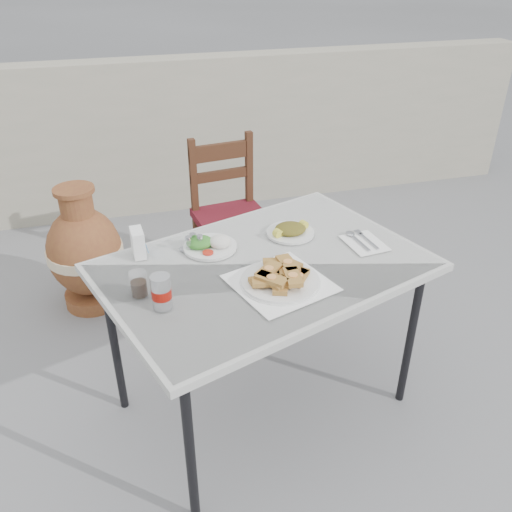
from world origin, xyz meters
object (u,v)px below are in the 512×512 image
object	(u,v)px
cola_glass	(139,285)
chair	(230,215)
salad_rice_plate	(209,244)
pide_plate	(280,276)
condiment_caddy	(194,244)
soda_can	(161,292)
cafe_table	(264,274)
napkin_holder	(138,243)
salad_chopped_plate	(290,230)
terracotta_urn	(85,252)

from	to	relation	value
cola_glass	chair	bearing A→B (deg)	62.40
salad_rice_plate	cola_glass	xyz separation A→B (m)	(-0.33, -0.28, 0.02)
pide_plate	condiment_caddy	size ratio (longest dim) A/B	3.39
soda_can	cola_glass	xyz separation A→B (m)	(-0.08, 0.10, -0.02)
cafe_table	napkin_holder	distance (m)	0.55
salad_chopped_plate	terracotta_urn	size ratio (longest dim) A/B	0.28
salad_rice_plate	condiment_caddy	xyz separation A→B (m)	(-0.07, 0.01, 0.00)
cafe_table	napkin_holder	xyz separation A→B (m)	(-0.50, 0.21, 0.12)
napkin_holder	terracotta_urn	size ratio (longest dim) A/B	0.15
pide_plate	salad_rice_plate	xyz separation A→B (m)	(-0.22, 0.35, -0.01)
cafe_table	salad_chopped_plate	size ratio (longest dim) A/B	6.99
soda_can	condiment_caddy	world-z (taller)	soda_can
salad_chopped_plate	soda_can	distance (m)	0.76
salad_chopped_plate	condiment_caddy	size ratio (longest dim) A/B	1.69
terracotta_urn	condiment_caddy	bearing A→B (deg)	-59.46
terracotta_urn	pide_plate	bearing A→B (deg)	-57.12
cola_glass	napkin_holder	size ratio (longest dim) A/B	0.82
cafe_table	terracotta_urn	xyz separation A→B (m)	(-0.79, 1.09, -0.39)
terracotta_urn	napkin_holder	bearing A→B (deg)	-71.65
cola_glass	pide_plate	bearing A→B (deg)	-6.97
napkin_holder	condiment_caddy	size ratio (longest dim) A/B	0.92
salad_chopped_plate	terracotta_urn	world-z (taller)	salad_chopped_plate
cafe_table	soda_can	world-z (taller)	soda_can
cola_glass	condiment_caddy	bearing A→B (deg)	48.43
cafe_table	cola_glass	size ratio (longest dim) A/B	15.75
condiment_caddy	napkin_holder	bearing A→B (deg)	177.38
cola_glass	napkin_holder	distance (m)	0.30
cafe_table	condiment_caddy	xyz separation A→B (m)	(-0.26, 0.19, 0.08)
salad_chopped_plate	cafe_table	bearing A→B (deg)	-130.67
pide_plate	cola_glass	bearing A→B (deg)	173.03
cola_glass	salad_chopped_plate	bearing A→B (deg)	23.85
condiment_caddy	pide_plate	bearing A→B (deg)	-51.76
soda_can	napkin_holder	world-z (taller)	soda_can
salad_chopped_plate	napkin_holder	size ratio (longest dim) A/B	1.84
soda_can	terracotta_urn	world-z (taller)	soda_can
soda_can	cola_glass	world-z (taller)	soda_can
salad_rice_plate	salad_chopped_plate	bearing A→B (deg)	4.93
soda_can	chair	size ratio (longest dim) A/B	0.14
pide_plate	terracotta_urn	world-z (taller)	pide_plate
chair	terracotta_urn	world-z (taller)	chair
condiment_caddy	salad_rice_plate	bearing A→B (deg)	-9.72
salad_chopped_plate	terracotta_urn	bearing A→B (deg)	138.23
napkin_holder	condiment_caddy	bearing A→B (deg)	-6.53
pide_plate	salad_chopped_plate	world-z (taller)	pide_plate
salad_rice_plate	cola_glass	size ratio (longest dim) A/B	2.41
cafe_table	pide_plate	world-z (taller)	pide_plate
pide_plate	salad_rice_plate	bearing A→B (deg)	121.89
cafe_table	condiment_caddy	world-z (taller)	condiment_caddy
cola_glass	terracotta_urn	size ratio (longest dim) A/B	0.13
chair	salad_rice_plate	bearing A→B (deg)	-115.21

